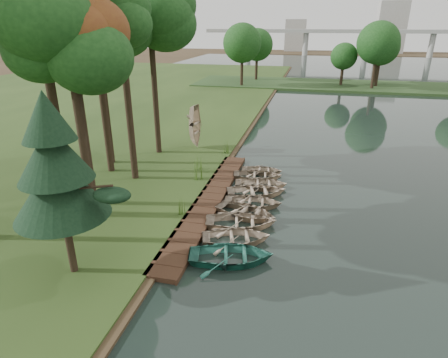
% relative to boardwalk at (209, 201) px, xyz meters
% --- Properties ---
extents(ground, '(300.00, 300.00, 0.00)m').
position_rel_boardwalk_xyz_m(ground, '(1.60, 0.00, -0.15)').
color(ground, '#3D2F1D').
extents(boardwalk, '(1.60, 16.00, 0.30)m').
position_rel_boardwalk_xyz_m(boardwalk, '(0.00, 0.00, 0.00)').
color(boardwalk, '#372115').
rests_on(boardwalk, ground).
extents(peninsula, '(50.00, 14.00, 0.45)m').
position_rel_boardwalk_xyz_m(peninsula, '(9.60, 50.00, 0.08)').
color(peninsula, '#27401C').
rests_on(peninsula, ground).
extents(far_trees, '(45.60, 5.60, 8.80)m').
position_rel_boardwalk_xyz_m(far_trees, '(6.27, 50.00, 6.28)').
color(far_trees, black).
rests_on(far_trees, peninsula).
extents(bridge, '(95.90, 4.00, 8.60)m').
position_rel_boardwalk_xyz_m(bridge, '(13.91, 120.00, 6.93)').
color(bridge, '#A5A5A0').
rests_on(bridge, ground).
extents(building_a, '(10.00, 8.00, 18.00)m').
position_rel_boardwalk_xyz_m(building_a, '(31.60, 140.00, 8.85)').
color(building_a, '#A5A5A0').
rests_on(building_a, ground).
extents(building_b, '(8.00, 8.00, 12.00)m').
position_rel_boardwalk_xyz_m(building_b, '(-3.40, 145.00, 5.85)').
color(building_b, '#A5A5A0').
rests_on(building_b, ground).
extents(rowboat_0, '(4.46, 3.61, 0.82)m').
position_rel_boardwalk_xyz_m(rowboat_0, '(2.66, -5.80, 0.31)').
color(rowboat_0, '#276D5B').
rests_on(rowboat_0, water).
extents(rowboat_1, '(4.05, 3.38, 0.72)m').
position_rel_boardwalk_xyz_m(rowboat_1, '(2.56, -4.10, 0.26)').
color(rowboat_1, tan).
rests_on(rowboat_1, water).
extents(rowboat_2, '(4.34, 3.50, 0.80)m').
position_rel_boardwalk_xyz_m(rowboat_2, '(2.49, -2.48, 0.30)').
color(rowboat_2, tan).
rests_on(rowboat_2, water).
extents(rowboat_3, '(4.24, 3.55, 0.75)m').
position_rel_boardwalk_xyz_m(rowboat_3, '(2.56, -1.27, 0.28)').
color(rowboat_3, tan).
rests_on(rowboat_3, water).
extents(rowboat_4, '(3.67, 2.77, 0.72)m').
position_rel_boardwalk_xyz_m(rowboat_4, '(2.74, 0.08, 0.26)').
color(rowboat_4, tan).
rests_on(rowboat_4, water).
extents(rowboat_5, '(4.45, 3.75, 0.79)m').
position_rel_boardwalk_xyz_m(rowboat_5, '(2.70, 1.67, 0.29)').
color(rowboat_5, tan).
rests_on(rowboat_5, water).
extents(rowboat_6, '(3.87, 3.05, 0.72)m').
position_rel_boardwalk_xyz_m(rowboat_6, '(2.82, 2.97, 0.26)').
color(rowboat_6, tan).
rests_on(rowboat_6, water).
extents(rowboat_7, '(3.73, 2.89, 0.71)m').
position_rel_boardwalk_xyz_m(rowboat_7, '(2.34, 4.50, 0.25)').
color(rowboat_7, tan).
rests_on(rowboat_7, water).
extents(rowboat_8, '(3.12, 2.33, 0.62)m').
position_rel_boardwalk_xyz_m(rowboat_8, '(2.50, 5.62, 0.21)').
color(rowboat_8, tan).
rests_on(rowboat_8, water).
extents(stored_rowboat, '(3.92, 2.95, 0.77)m').
position_rel_boardwalk_xyz_m(stored_rowboat, '(-3.85, 9.82, 0.53)').
color(stored_rowboat, tan).
rests_on(stored_rowboat, bank).
extents(tree_0, '(4.29, 4.29, 11.04)m').
position_rel_boardwalk_xyz_m(tree_0, '(-5.82, -3.30, 9.26)').
color(tree_0, black).
rests_on(tree_0, bank).
extents(tree_2, '(4.07, 4.07, 11.20)m').
position_rel_boardwalk_xyz_m(tree_2, '(-5.80, -3.54, 9.48)').
color(tree_2, black).
rests_on(tree_2, bank).
extents(tree_3, '(4.67, 4.67, 12.96)m').
position_rel_boardwalk_xyz_m(tree_3, '(-8.30, 3.02, 10.98)').
color(tree_3, black).
rests_on(tree_3, bank).
extents(tree_4, '(3.67, 3.67, 12.08)m').
position_rel_boardwalk_xyz_m(tree_4, '(-5.97, 2.15, 10.42)').
color(tree_4, black).
rests_on(tree_4, bank).
extents(tree_5, '(5.34, 5.34, 12.99)m').
position_rel_boardwalk_xyz_m(tree_5, '(-9.17, 4.70, 10.78)').
color(tree_5, black).
rests_on(tree_5, bank).
extents(tree_6, '(5.11, 5.11, 12.32)m').
position_rel_boardwalk_xyz_m(tree_6, '(-6.55, 7.88, 10.21)').
color(tree_6, black).
rests_on(tree_6, bank).
extents(pine_tree, '(3.80, 3.80, 7.83)m').
position_rel_boardwalk_xyz_m(pine_tree, '(-3.83, -8.35, 4.92)').
color(pine_tree, black).
rests_on(pine_tree, bank).
extents(reeds_0, '(0.60, 0.60, 0.96)m').
position_rel_boardwalk_xyz_m(reeds_0, '(-1.00, -2.39, 0.63)').
color(reeds_0, '#3F661E').
rests_on(reeds_0, bank).
extents(reeds_1, '(0.60, 0.60, 1.00)m').
position_rel_boardwalk_xyz_m(reeds_1, '(-1.53, 2.84, 0.65)').
color(reeds_1, '#3F661E').
rests_on(reeds_1, bank).
extents(reeds_2, '(0.60, 0.60, 1.04)m').
position_rel_boardwalk_xyz_m(reeds_2, '(-2.12, 4.79, 0.67)').
color(reeds_2, '#3F661E').
rests_on(reeds_2, bank).
extents(reeds_3, '(0.60, 0.60, 0.90)m').
position_rel_boardwalk_xyz_m(reeds_3, '(-1.00, 8.90, 0.60)').
color(reeds_3, '#3F661E').
rests_on(reeds_3, bank).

